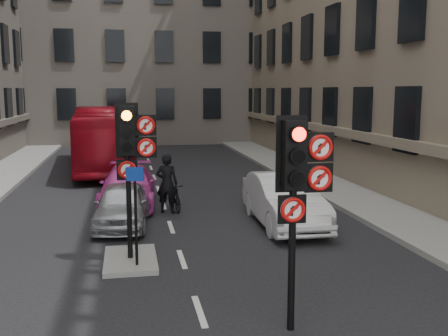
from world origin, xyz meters
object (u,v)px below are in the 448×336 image
object	(u,v)px
signal_far	(131,147)
motorcyclist	(167,183)
info_sign	(135,202)
car_silver	(122,205)
signal_near	(299,178)
car_white	(284,200)
car_pink	(128,186)
bus_red	(100,138)
motorcycle	(174,197)

from	to	relation	value
signal_far	motorcyclist	world-z (taller)	signal_far
info_sign	car_silver	bearing A→B (deg)	112.44
signal_near	car_silver	size ratio (longest dim) A/B	0.97
car_white	car_pink	bearing A→B (deg)	142.40
signal_far	motorcyclist	distance (m)	5.25
car_white	car_silver	bearing A→B (deg)	171.63
car_white	info_sign	distance (m)	5.48
signal_near	info_sign	xyz separation A→B (m)	(-2.55, 3.43, -1.04)
car_white	motorcyclist	world-z (taller)	motorcyclist
signal_near	car_white	size ratio (longest dim) A/B	0.78
car_silver	car_white	bearing A→B (deg)	-4.36
car_silver	bus_red	bearing A→B (deg)	100.64
bus_red	motorcycle	world-z (taller)	bus_red
car_white	car_pink	distance (m)	5.80
info_sign	motorcyclist	bearing A→B (deg)	96.19
car_silver	car_pink	distance (m)	2.85
car_white	motorcyclist	xyz separation A→B (m)	(-3.28, 2.19, 0.22)
car_pink	bus_red	size ratio (longest dim) A/B	0.40
signal_far	car_pink	size ratio (longest dim) A/B	0.79
signal_far	info_sign	world-z (taller)	signal_far
signal_near	car_silver	distance (m)	8.21
car_silver	car_pink	xyz separation A→B (m)	(0.19, 2.84, 0.02)
car_pink	bus_red	xyz separation A→B (m)	(-1.30, 9.03, 0.91)
bus_red	info_sign	bearing A→B (deg)	-88.95
car_silver	car_white	world-z (taller)	car_white
signal_near	motorcyclist	size ratio (longest dim) A/B	1.83
car_white	info_sign	size ratio (longest dim) A/B	2.08
signal_far	motorcycle	world-z (taller)	signal_far
car_pink	car_white	bearing A→B (deg)	-35.23
car_silver	car_white	xyz separation A→B (m)	(4.70, -0.80, 0.13)
car_pink	signal_far	bearing A→B (deg)	-85.56
signal_near	motorcyclist	distance (m)	9.08
signal_near	motorcyclist	bearing A→B (deg)	99.31
car_silver	motorcyclist	world-z (taller)	motorcyclist
signal_near	car_silver	world-z (taller)	signal_near
bus_red	motorcycle	size ratio (longest dim) A/B	7.14
car_silver	motorcycle	bearing A→B (deg)	50.34
signal_near	bus_red	size ratio (longest dim) A/B	0.32
signal_near	motorcyclist	world-z (taller)	signal_near
bus_red	motorcycle	bearing A→B (deg)	-78.77
motorcyclist	motorcycle	bearing A→B (deg)	-112.56
signal_near	bus_red	world-z (taller)	signal_near
motorcyclist	info_sign	world-z (taller)	info_sign
car_pink	info_sign	size ratio (longest dim) A/B	2.05
signal_far	motorcyclist	xyz separation A→B (m)	(1.15, 4.82, -1.72)
car_pink	motorcyclist	size ratio (longest dim) A/B	2.31
motorcycle	bus_red	bearing A→B (deg)	96.53
car_pink	motorcycle	size ratio (longest dim) A/B	2.87
car_white	bus_red	distance (m)	13.96
car_pink	car_silver	bearing A→B (deg)	-90.16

